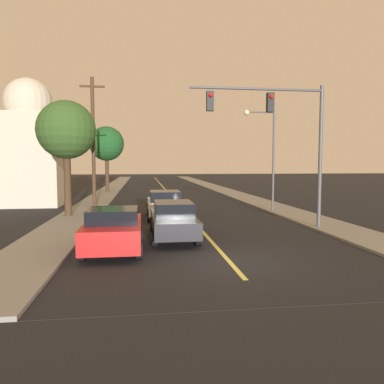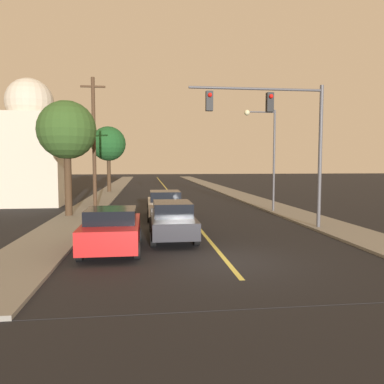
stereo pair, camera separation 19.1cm
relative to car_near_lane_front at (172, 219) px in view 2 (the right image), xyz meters
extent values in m
plane|color=black|center=(1.51, -4.06, -0.83)|extent=(200.00, 200.00, 0.00)
cube|color=black|center=(1.51, 31.94, -0.82)|extent=(10.78, 80.00, 0.01)
cube|color=#D1C14C|center=(1.51, 31.94, -0.81)|extent=(0.16, 76.00, 0.00)
cube|color=gray|center=(-5.13, 31.94, -0.77)|extent=(2.50, 80.00, 0.12)
cube|color=gray|center=(8.15, 31.94, -0.77)|extent=(2.50, 80.00, 0.12)
cube|color=black|center=(0.00, 0.05, -0.13)|extent=(1.78, 5.04, 0.66)
cube|color=black|center=(0.00, -0.15, 0.49)|extent=(1.57, 2.27, 0.58)
cylinder|color=black|center=(-0.85, 1.61, -0.46)|extent=(0.22, 0.72, 0.72)
cylinder|color=black|center=(0.85, 1.61, -0.46)|extent=(0.22, 0.72, 0.72)
cylinder|color=black|center=(-0.85, -1.51, -0.46)|extent=(0.22, 0.72, 0.72)
cylinder|color=black|center=(0.85, -1.51, -0.46)|extent=(0.22, 0.72, 0.72)
cube|color=white|center=(0.00, 6.04, -0.11)|extent=(1.95, 4.79, 0.68)
cube|color=black|center=(0.00, 5.85, 0.51)|extent=(1.72, 2.16, 0.57)
cylinder|color=black|center=(-0.93, 7.52, -0.45)|extent=(0.22, 0.75, 0.75)
cylinder|color=black|center=(0.93, 7.52, -0.45)|extent=(0.22, 0.75, 0.75)
cylinder|color=black|center=(-0.93, 4.55, -0.45)|extent=(0.22, 0.75, 0.75)
cylinder|color=black|center=(0.93, 4.55, -0.45)|extent=(0.22, 0.75, 0.75)
cube|color=red|center=(-2.37, -2.01, -0.12)|extent=(2.00, 4.29, 0.79)
cube|color=black|center=(-2.37, -2.18, 0.52)|extent=(1.76, 1.93, 0.50)
cylinder|color=black|center=(-3.32, -0.68, -0.52)|extent=(0.22, 0.61, 0.61)
cylinder|color=black|center=(-1.42, -0.68, -0.52)|extent=(0.22, 0.61, 0.61)
cylinder|color=black|center=(-3.32, -3.34, -0.52)|extent=(0.22, 0.61, 0.61)
cylinder|color=black|center=(-1.42, -3.34, -0.52)|extent=(0.22, 0.61, 0.61)
cylinder|color=#47474C|center=(7.30, 1.38, 2.71)|extent=(0.18, 0.18, 6.84)
cylinder|color=#47474C|center=(4.09, 1.38, 5.89)|extent=(6.42, 0.12, 0.12)
cube|color=black|center=(4.73, 1.38, 5.28)|extent=(0.32, 0.28, 0.90)
sphere|color=red|center=(4.73, 1.20, 5.52)|extent=(0.20, 0.20, 0.20)
cube|color=black|center=(1.84, 1.38, 5.28)|extent=(0.32, 0.28, 0.90)
sphere|color=red|center=(1.84, 1.20, 5.52)|extent=(0.20, 0.20, 0.20)
cylinder|color=#47474C|center=(7.25, 7.78, 2.58)|extent=(0.14, 0.14, 6.56)
cylinder|color=#47474C|center=(6.32, 7.78, 5.71)|extent=(1.85, 0.09, 0.09)
sphere|color=beige|center=(5.40, 7.78, 5.66)|extent=(0.36, 0.36, 0.36)
cylinder|color=#422D1E|center=(-4.48, 9.60, 3.66)|extent=(0.24, 0.24, 8.72)
cube|color=#422D1E|center=(-4.48, 9.60, 7.42)|extent=(1.60, 0.12, 0.12)
cylinder|color=#3D2B1C|center=(-5.70, 7.07, 1.23)|extent=(0.42, 0.42, 3.88)
sphere|color=#2D4C1E|center=(-5.70, 7.07, 4.37)|extent=(3.43, 3.43, 3.43)
cylinder|color=#3D2B1C|center=(-5.10, 25.99, 1.26)|extent=(0.41, 0.41, 3.94)
sphere|color=#19471E|center=(-5.10, 25.99, 4.55)|extent=(3.75, 3.75, 3.75)
cube|color=#BCB29E|center=(-9.88, 14.45, 2.64)|extent=(5.00, 5.00, 6.94)
sphere|color=#BCB29E|center=(-9.88, 14.45, 7.09)|extent=(3.56, 3.56, 3.56)
camera|label=1|loc=(-1.31, -15.88, 2.41)|focal=35.00mm
camera|label=2|loc=(-1.12, -15.91, 2.41)|focal=35.00mm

